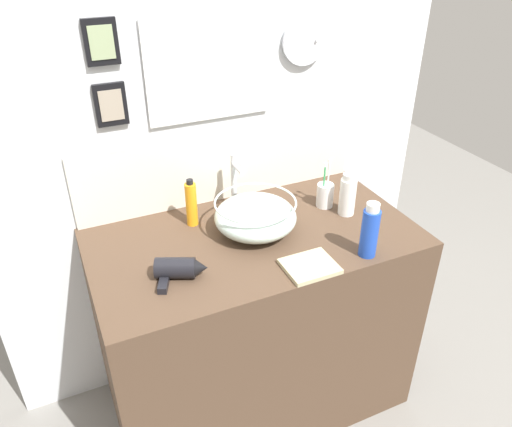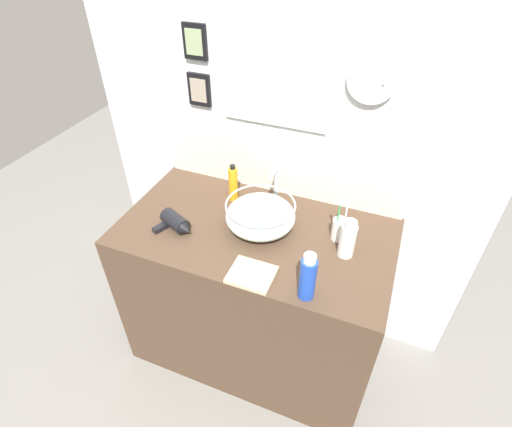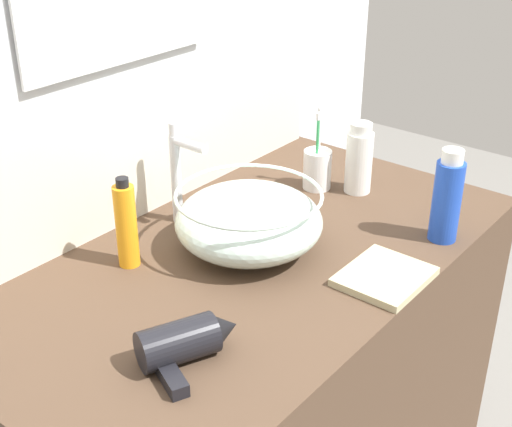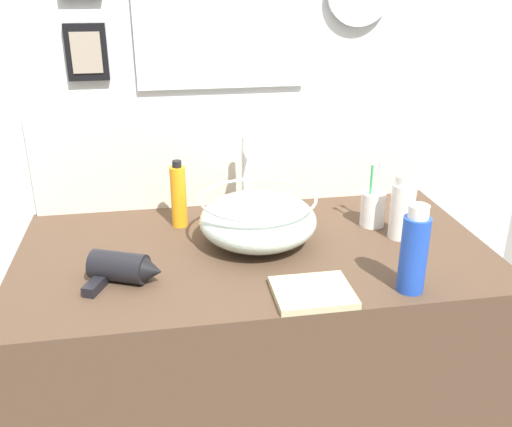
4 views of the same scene
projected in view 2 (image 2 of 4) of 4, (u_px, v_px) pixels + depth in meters
name	position (u px, v px, depth m)	size (l,w,h in m)	color
ground_plane	(255.00, 343.00, 2.37)	(6.00, 6.00, 0.00)	gray
vanity_counter	(255.00, 294.00, 2.09)	(1.25, 0.68, 0.89)	#4C3828
back_panel	(285.00, 121.00, 1.84)	(1.98, 0.10, 2.53)	silver
glass_bowl_sink	(260.00, 216.00, 1.78)	(0.31, 0.31, 0.14)	silver
faucet	(276.00, 180.00, 1.89)	(0.02, 0.10, 0.24)	silver
hair_drier	(176.00, 223.00, 1.80)	(0.20, 0.14, 0.07)	black
toothbrush_cup	(340.00, 229.00, 1.74)	(0.07, 0.07, 0.21)	white
lotion_bottle	(347.00, 240.00, 1.63)	(0.07, 0.07, 0.18)	white
soap_dispenser	(308.00, 277.00, 1.45)	(0.06, 0.06, 0.21)	blue
spray_bottle	(233.00, 184.00, 1.94)	(0.04, 0.04, 0.20)	orange
hand_towel	(252.00, 275.00, 1.59)	(0.18, 0.15, 0.02)	tan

